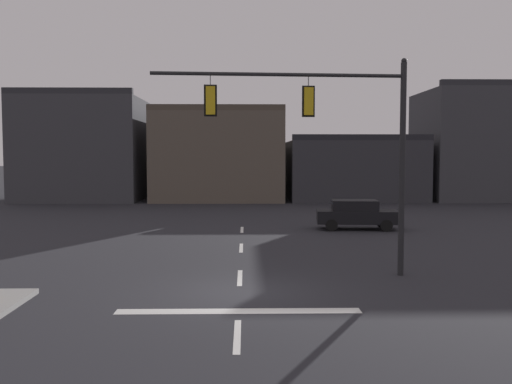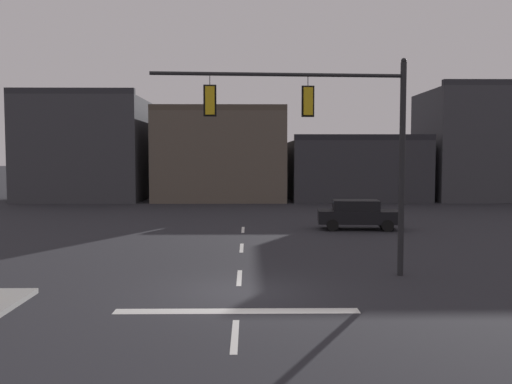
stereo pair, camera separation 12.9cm
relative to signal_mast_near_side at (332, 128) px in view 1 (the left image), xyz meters
The scene contains 6 objects.
ground_plane 6.21m from the signal_mast_near_side, 144.70° to the right, with size 400.00×400.00×0.00m, color #232328.
stop_bar_paint 7.15m from the signal_mast_near_side, 126.25° to the right, with size 6.40×0.50×0.01m, color silver.
lane_centreline 5.82m from the signal_mast_near_side, behind, with size 0.16×26.40×0.01m.
signal_mast_near_side is the anchor object (origin of this frame).
car_lot_nearside 13.02m from the signal_mast_near_side, 74.81° to the left, with size 4.58×2.23×1.61m.
building_row 34.05m from the signal_mast_near_side, 80.10° to the left, with size 58.67×12.25×10.40m.
Camera 1 is at (0.19, -16.36, 4.06)m, focal length 39.31 mm.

